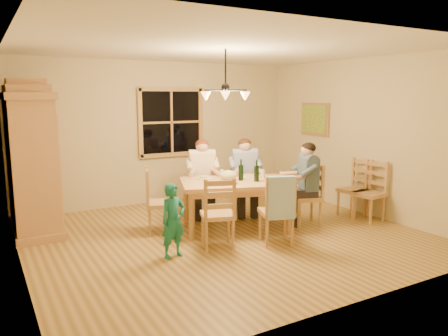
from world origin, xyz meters
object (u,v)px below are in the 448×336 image
chair_near_left (218,226)px  chair_near_right (276,222)px  adult_slate_man (307,173)px  child (173,221)px  dining_table (236,188)px  chair_end_right (306,206)px  adult_woman (202,168)px  wine_bottle_b (257,171)px  chandelier (225,94)px  chair_end_left (161,213)px  chair_far_right (245,197)px  adult_plaid_man (245,167)px  wine_bottle_a (241,170)px  armoire (32,163)px  chair_spare_front (368,203)px  chair_far_left (203,199)px  chair_spare_back (353,199)px

chair_near_left → chair_near_right: bearing=0.0°
adult_slate_man → child: size_ratio=0.91×
dining_table → chair_end_right: (1.09, -0.38, -0.35)m
adult_woman → wine_bottle_b: adult_woman is taller
chandelier → wine_bottle_b: 1.29m
chair_end_left → chair_end_right: size_ratio=1.00×
chair_far_right → adult_plaid_man: 0.54m
wine_bottle_b → child: size_ratio=0.34×
wine_bottle_b → child: 1.70m
adult_plaid_man → child: 2.31m
adult_woman → wine_bottle_a: bearing=123.7°
chandelier → dining_table: chandelier is taller
adult_slate_man → chair_end_right: bearing=109.3°
wine_bottle_a → child: bearing=-155.3°
armoire → chair_far_right: 3.46m
child → armoire: bearing=113.9°
chair_near_right → chair_spare_front: bearing=24.2°
chair_near_left → wine_bottle_b: size_ratio=3.00×
dining_table → armoire: bearing=153.4°
wine_bottle_b → adult_slate_man: bearing=-12.8°
chair_far_left → chair_spare_back: same height
adult_slate_man → chair_spare_back: bearing=-70.7°
armoire → chair_end_left: bearing=-31.1°
armoire → wine_bottle_b: size_ratio=6.97×
armoire → adult_plaid_man: bearing=-12.6°
armoire → adult_plaid_man: (3.30, -0.74, -0.22)m
wine_bottle_b → child: bearing=-163.7°
chandelier → chair_end_right: 2.27m
wine_bottle_a → chair_spare_back: (2.04, -0.38, -0.62)m
wine_bottle_b → chandelier: bearing=-176.2°
armoire → chair_spare_back: armoire is taller
wine_bottle_a → adult_woman: bearing=104.5°
dining_table → wine_bottle_b: wine_bottle_b is taller
chair_near_right → adult_slate_man: adult_slate_man is taller
chair_near_right → wine_bottle_b: bearing=99.2°
dining_table → adult_woman: adult_woman is taller
chair_far_left → chair_spare_front: 2.77m
chandelier → chair_spare_back: 3.03m
adult_plaid_man → wine_bottle_b: adult_plaid_man is taller
dining_table → chair_near_left: bearing=-137.1°
chair_far_right → chair_spare_back: (1.57, -1.01, 0.00)m
chair_end_right → armoire: bearing=84.6°
chair_spare_front → chandelier: bearing=72.5°
adult_plaid_man → chair_far_left: bearing=0.0°
adult_plaid_man → wine_bottle_a: adult_plaid_man is taller
chair_end_right → chair_spare_back: bearing=-70.7°
chair_near_right → adult_plaid_man: adult_plaid_man is taller
dining_table → chair_far_right: 0.92m
chair_far_left → chair_near_right: same height
wine_bottle_b → chair_end_right: bearing=-12.8°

